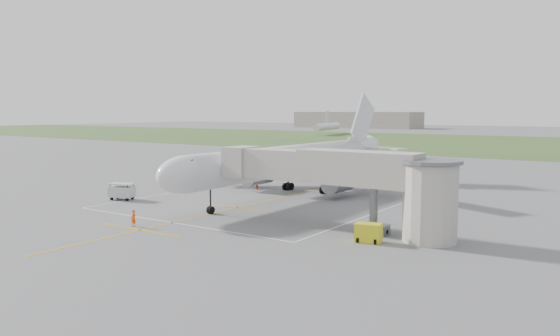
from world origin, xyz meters
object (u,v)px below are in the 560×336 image
Objects in this scene: ramp_worker_nose at (133,218)px; ramp_worker_wing at (257,183)px; airliner at (291,161)px; jet_bridge at (351,178)px; gpu_unit at (368,233)px; baggage_cart at (122,191)px.

ramp_worker_wing is (-5.02, 25.85, 0.02)m from ramp_worker_nose.
airliner is 24.37m from ramp_worker_nose.
ramp_worker_wing is at bearing 144.38° from jet_bridge.
airliner is 29.11× the size of ramp_worker_wing.
jet_bridge is at bearing 125.69° from gpu_unit.
airliner reaches higher than ramp_worker_wing.
jet_bridge is at bearing -19.87° from baggage_cart.
baggage_cart is at bearing -179.63° from jet_bridge.
jet_bridge is 20.36m from ramp_worker_nose.
ramp_worker_wing is (-25.62, 19.01, 0.04)m from gpu_unit.
gpu_unit is at bearing 161.42° from ramp_worker_wing.
gpu_unit is at bearing 19.03° from ramp_worker_nose.
jet_bridge reaches higher than ramp_worker_wing.
airliner is 30.00× the size of ramp_worker_nose.
baggage_cart is at bearing 144.79° from ramp_worker_nose.
ramp_worker_nose is 0.97× the size of ramp_worker_wing.
jet_bridge is 14.57× the size of ramp_worker_wing.
jet_bridge is at bearing -42.19° from airliner.
gpu_unit is (18.92, -17.20, -3.63)m from airliner.
airliner is 14.21× the size of baggage_cart.
airliner is at bearing -177.16° from ramp_worker_wing.
gpu_unit is 1.43× the size of ramp_worker_wing.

